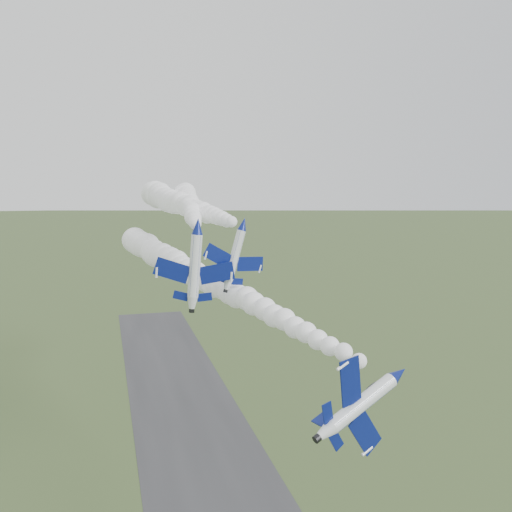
{
  "coord_description": "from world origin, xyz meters",
  "views": [
    {
      "loc": [
        -16.52,
        -61.19,
        51.36
      ],
      "look_at": [
        4.62,
        17.42,
        40.62
      ],
      "focal_mm": 40.0,
      "sensor_mm": 36.0,
      "label": 1
    }
  ],
  "objects": [
    {
      "name": "runway",
      "position": [
        0.0,
        30.0,
        0.02
      ],
      "size": [
        24.0,
        260.0,
        0.04
      ],
      "primitive_type": "cube",
      "color": "#313033",
      "rests_on": "ground"
    },
    {
      "name": "jet_lead",
      "position": [
        12.82,
        -9.74,
        31.33
      ],
      "size": [
        6.09,
        12.93,
        10.26
      ],
      "rotation": [
        0.0,
        1.21,
        0.34
      ],
      "color": "white"
    },
    {
      "name": "smoke_trail_jet_lead",
      "position": [
        0.46,
        30.24,
        34.84
      ],
      "size": [
        30.83,
        74.97,
        5.57
      ],
      "primitive_type": null,
      "rotation": [
        0.0,
        0.0,
        0.34
      ],
      "color": "silver"
    },
    {
      "name": "jet_pair_left",
      "position": [
        -3.45,
        19.5,
        44.96
      ],
      "size": [
        11.63,
        13.87,
        3.46
      ],
      "rotation": [
        0.0,
        0.08,
        -0.12
      ],
      "color": "white"
    },
    {
      "name": "smoke_trail_jet_pair_left",
      "position": [
        0.06,
        52.11,
        46.76
      ],
      "size": [
        11.71,
        58.44,
        4.98
      ],
      "primitive_type": null,
      "rotation": [
        0.0,
        0.0,
        -0.12
      ],
      "color": "silver"
    },
    {
      "name": "jet_pair_right",
      "position": [
        3.51,
        20.34,
        45.07
      ],
      "size": [
        9.34,
        11.49,
        3.59
      ],
      "rotation": [
        0.0,
        0.28,
        0.15
      ],
      "color": "white"
    },
    {
      "name": "smoke_trail_jet_pair_right",
      "position": [
        -0.94,
        52.65,
        46.67
      ],
      "size": [
        15.04,
        61.15,
        5.91
      ],
      "primitive_type": null,
      "rotation": [
        0.0,
        0.0,
        0.15
      ],
      "color": "silver"
    }
  ]
}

